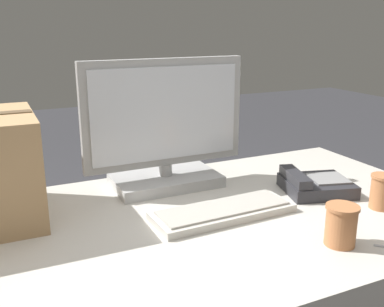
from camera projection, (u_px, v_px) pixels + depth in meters
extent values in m
cube|color=#B7B7B7|center=(166.00, 180.00, 1.53)|extent=(0.35, 0.21, 0.04)
cylinder|color=#B2B2B2|center=(166.00, 170.00, 1.52)|extent=(0.04, 0.04, 0.04)
cube|color=#B2B2B2|center=(165.00, 113.00, 1.46)|extent=(0.55, 0.03, 0.35)
cube|color=white|center=(167.00, 114.00, 1.45)|extent=(0.50, 0.01, 0.30)
cube|color=beige|center=(223.00, 212.00, 1.29)|extent=(0.42, 0.16, 0.02)
cube|color=#B7B2A8|center=(223.00, 208.00, 1.28)|extent=(0.38, 0.13, 0.01)
cube|color=#2D2D33|center=(317.00, 186.00, 1.47)|extent=(0.25, 0.24, 0.04)
cube|color=#2D2D33|center=(295.00, 177.00, 1.44)|extent=(0.09, 0.18, 0.03)
cube|color=gray|center=(328.00, 178.00, 1.47)|extent=(0.14, 0.14, 0.01)
cylinder|color=#BC7547|center=(341.00, 227.00, 1.11)|extent=(0.08, 0.08, 0.10)
cylinder|color=#BC7547|center=(343.00, 207.00, 1.10)|extent=(0.08, 0.08, 0.01)
cylinder|color=#BC7547|center=(382.00, 193.00, 1.33)|extent=(0.07, 0.07, 0.10)
cylinder|color=#BC7547|center=(384.00, 177.00, 1.32)|extent=(0.07, 0.07, 0.01)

